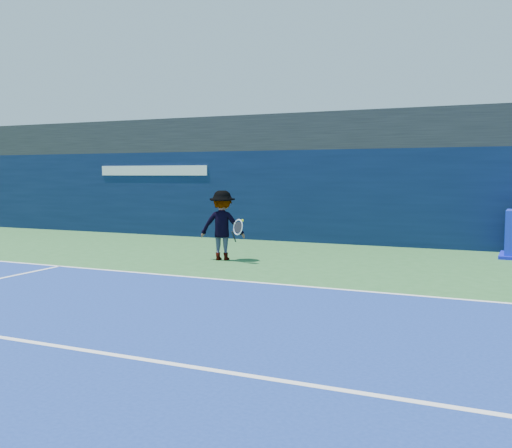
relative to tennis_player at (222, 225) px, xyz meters
The scene contains 7 objects.
ground 5.92m from the tennis_player, 71.12° to the right, with size 80.00×80.00×0.00m, color #2B612E.
baseline 3.29m from the tennis_player, 53.26° to the right, with size 24.00×0.10×0.01m, color white.
service_line 7.82m from the tennis_player, 75.89° to the right, with size 24.00×0.10×0.01m, color white.
stadium_band 6.81m from the tennis_player, 72.38° to the left, with size 36.00×3.00×1.20m, color black.
back_wall_assembly 5.34m from the tennis_player, 69.15° to the left, with size 36.00×1.03×3.00m.
tennis_player is the anchor object (origin of this frame).
tennis_ball 0.56m from the tennis_player, ahead, with size 0.06×0.06×0.06m.
Camera 1 is at (4.77, -7.54, 2.22)m, focal length 40.00 mm.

